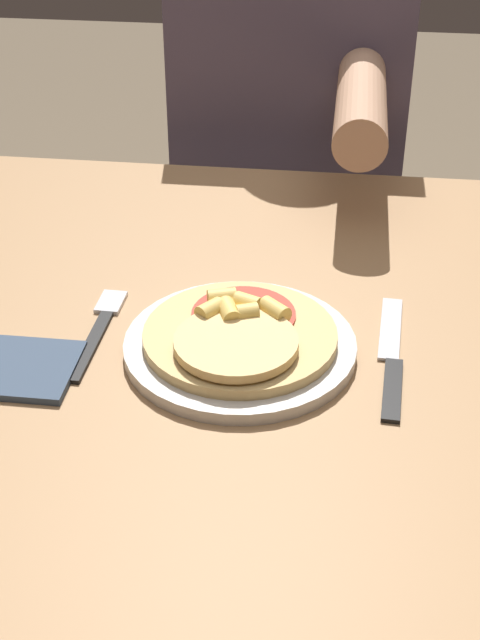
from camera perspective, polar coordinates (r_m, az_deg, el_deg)
The scene contains 7 objects.
dining_table at distance 1.01m, azimuth 2.01°, elevation -6.48°, with size 1.16×0.92×0.74m.
plate at distance 0.94m, azimuth 0.00°, elevation -1.69°, with size 0.24×0.24×0.01m.
pizza at distance 0.92m, azimuth -0.05°, elevation -0.87°, with size 0.20×0.20×0.04m.
fork at distance 0.99m, azimuth -8.99°, elevation -0.45°, with size 0.03×0.18×0.00m.
knife at distance 0.94m, azimuth 9.66°, elevation -2.36°, with size 0.03×0.22×0.00m.
napkin at distance 0.94m, azimuth -14.79°, elevation -2.93°, with size 0.14×0.10×0.01m.
person_diner at distance 1.57m, azimuth 3.25°, elevation 10.76°, with size 0.38×0.52×1.16m.
Camera 1 is at (0.06, -0.78, 1.28)m, focal length 50.00 mm.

